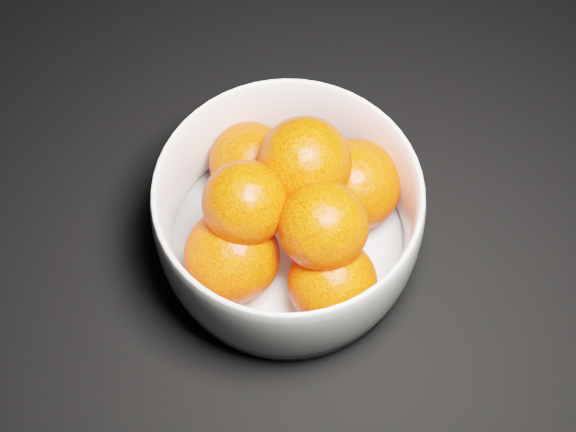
# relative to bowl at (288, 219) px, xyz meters

# --- Properties ---
(ground) EXTENTS (3.00, 3.00, 0.00)m
(ground) POSITION_rel_bowl_xyz_m (-0.15, 0.16, -0.05)
(ground) COLOR black
(ground) RESTS_ON ground
(bowl) EXTENTS (0.20, 0.20, 0.10)m
(bowl) POSITION_rel_bowl_xyz_m (0.00, 0.00, 0.00)
(bowl) COLOR silver
(bowl) RESTS_ON ground
(orange_pile) EXTENTS (0.16, 0.16, 0.11)m
(orange_pile) POSITION_rel_bowl_xyz_m (0.00, 0.00, 0.01)
(orange_pile) COLOR #ED3504
(orange_pile) RESTS_ON bowl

